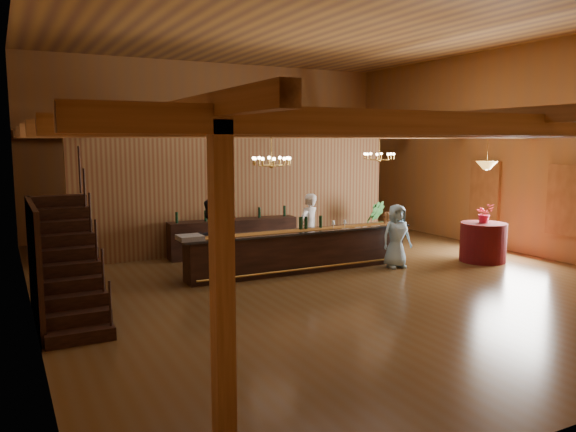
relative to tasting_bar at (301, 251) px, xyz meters
name	(u,v)px	position (x,y,z in m)	size (l,w,h in m)	color
floor	(324,275)	(0.28, -0.58, -0.48)	(14.00, 14.00, 0.00)	#4D3217
ceiling	(326,22)	(0.28, -0.58, 5.02)	(14.00, 14.00, 0.00)	#A97735
wall_back	(215,148)	(0.28, 6.42, 2.27)	(12.00, 0.10, 5.50)	#986332
wall_left	(23,156)	(-5.72, -0.58, 2.27)	(0.10, 14.00, 5.50)	#986332
wall_right	(517,150)	(6.28, -0.58, 2.27)	(0.10, 14.00, 5.50)	#986332
beam_grid	(314,130)	(0.28, -0.07, 2.76)	(11.90, 13.90, 0.39)	#A66939
support_posts	(337,207)	(0.28, -1.08, 1.12)	(9.20, 10.20, 3.20)	#A66939
partition_wall	(243,194)	(-0.22, 2.92, 1.07)	(9.00, 0.18, 3.10)	brown
window_right_front	(567,200)	(6.23, -2.18, 1.07)	(0.12, 1.05, 1.75)	white
window_right_back	(485,192)	(6.23, 0.42, 1.07)	(0.12, 1.05, 1.75)	white
staircase	(68,261)	(-5.17, -1.32, 0.52)	(1.00, 2.80, 2.00)	black
backroom_boxes	(224,222)	(-0.01, 4.92, 0.05)	(4.10, 0.60, 1.10)	black
tasting_bar	(301,251)	(0.00, 0.00, 0.00)	(5.72, 0.79, 0.96)	black
beverage_dispenser	(224,223)	(-1.86, 0.06, 0.76)	(0.26, 0.26, 0.60)	silver
glass_rack_tray	(190,238)	(-2.65, -0.02, 0.52)	(0.50, 0.50, 0.10)	gray
raffle_drum	(390,217)	(2.49, -0.07, 0.64)	(0.34, 0.24, 0.30)	#A77645
bar_bottle_0	(300,223)	(0.05, 0.11, 0.62)	(0.07, 0.07, 0.30)	black
bar_bottle_1	(301,223)	(0.06, 0.11, 0.62)	(0.07, 0.07, 0.30)	black
bar_bottle_2	(306,223)	(0.19, 0.11, 0.62)	(0.07, 0.07, 0.30)	black
bar_bottle_3	(321,222)	(0.59, 0.10, 0.62)	(0.07, 0.07, 0.30)	black
backbar_shelf	(233,237)	(-0.71, 2.39, 0.00)	(3.41, 0.53, 0.96)	black
round_table	(483,242)	(4.56, -1.16, 0.00)	(1.12, 1.12, 0.97)	#3D0C0C
chandelier_left	(271,161)	(-1.01, -0.56, 2.10)	(0.80, 0.80, 0.77)	#B2873A
chandelier_right	(379,156)	(2.88, 0.96, 2.12)	(0.80, 0.80, 0.76)	#B2873A
pendant_lamp	(487,165)	(4.56, -1.16, 1.92)	(0.52, 0.52, 0.90)	#B2873A
bartender	(309,228)	(0.65, 0.79, 0.37)	(0.62, 0.41, 1.71)	white
staff_second	(210,236)	(-1.92, 0.79, 0.37)	(0.83, 0.64, 1.70)	black
guest	(397,236)	(2.20, -0.71, 0.27)	(0.74, 0.48, 1.51)	#95C4DF
floor_plant	(373,223)	(3.48, 2.01, 0.16)	(0.71, 0.57, 1.28)	#29662A
table_flowers	(484,213)	(4.59, -1.13, 0.73)	(0.43, 0.38, 0.48)	red
table_vase	(484,217)	(4.58, -1.15, 0.64)	(0.15, 0.15, 0.30)	#B2873A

